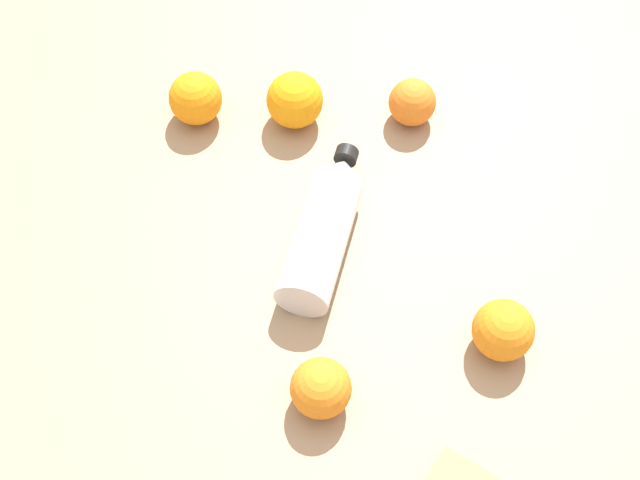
{
  "coord_description": "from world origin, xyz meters",
  "views": [
    {
      "loc": [
        -0.43,
        0.47,
        0.98
      ],
      "look_at": [
        0.01,
        0.05,
        0.03
      ],
      "focal_mm": 49.3,
      "sensor_mm": 36.0,
      "label": 1
    }
  ],
  "objects_px": {
    "orange_1": "(412,102)",
    "orange_4": "(503,330)",
    "orange_3": "(295,100)",
    "orange_2": "(321,388)",
    "water_bottle": "(324,227)",
    "orange_0": "(195,98)"
  },
  "relations": [
    {
      "from": "orange_0",
      "to": "orange_3",
      "type": "height_order",
      "value": "orange_3"
    },
    {
      "from": "orange_1",
      "to": "orange_2",
      "type": "bearing_deg",
      "value": 119.68
    },
    {
      "from": "orange_1",
      "to": "orange_3",
      "type": "xyz_separation_m",
      "value": [
        0.11,
        0.12,
        0.01
      ]
    },
    {
      "from": "water_bottle",
      "to": "orange_3",
      "type": "bearing_deg",
      "value": 25.57
    },
    {
      "from": "orange_0",
      "to": "orange_4",
      "type": "height_order",
      "value": "orange_0"
    },
    {
      "from": "water_bottle",
      "to": "orange_3",
      "type": "xyz_separation_m",
      "value": [
        0.18,
        -0.12,
        0.01
      ]
    },
    {
      "from": "orange_1",
      "to": "orange_4",
      "type": "height_order",
      "value": "orange_4"
    },
    {
      "from": "orange_1",
      "to": "orange_4",
      "type": "distance_m",
      "value": 0.38
    },
    {
      "from": "water_bottle",
      "to": "orange_4",
      "type": "height_order",
      "value": "orange_4"
    },
    {
      "from": "orange_1",
      "to": "orange_4",
      "type": "bearing_deg",
      "value": 149.73
    },
    {
      "from": "orange_2",
      "to": "orange_3",
      "type": "height_order",
      "value": "orange_3"
    },
    {
      "from": "orange_1",
      "to": "orange_2",
      "type": "distance_m",
      "value": 0.46
    },
    {
      "from": "orange_1",
      "to": "orange_2",
      "type": "relative_size",
      "value": 0.94
    },
    {
      "from": "orange_3",
      "to": "orange_2",
      "type": "bearing_deg",
      "value": 141.06
    },
    {
      "from": "orange_0",
      "to": "orange_3",
      "type": "bearing_deg",
      "value": -135.84
    },
    {
      "from": "orange_0",
      "to": "orange_2",
      "type": "bearing_deg",
      "value": 158.22
    },
    {
      "from": "orange_0",
      "to": "orange_2",
      "type": "height_order",
      "value": "orange_0"
    },
    {
      "from": "water_bottle",
      "to": "orange_4",
      "type": "relative_size",
      "value": 3.13
    },
    {
      "from": "orange_2",
      "to": "orange_1",
      "type": "bearing_deg",
      "value": -60.32
    },
    {
      "from": "orange_2",
      "to": "orange_4",
      "type": "distance_m",
      "value": 0.23
    },
    {
      "from": "water_bottle",
      "to": "orange_1",
      "type": "bearing_deg",
      "value": -15.91
    },
    {
      "from": "water_bottle",
      "to": "orange_2",
      "type": "xyz_separation_m",
      "value": [
        -0.16,
        0.16,
        0.0
      ]
    }
  ]
}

